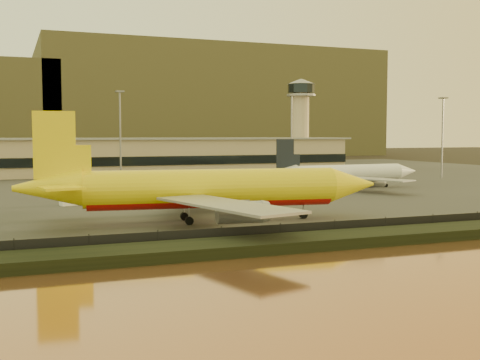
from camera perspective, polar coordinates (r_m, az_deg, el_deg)
name	(u,v)px	position (r m, az deg, el deg)	size (l,w,h in m)	color
ground	(280,226)	(91.89, 3.80, -4.37)	(900.00, 900.00, 0.00)	black
embankment	(337,240)	(76.91, 9.18, -5.60)	(320.00, 7.00, 1.40)	black
tarmac	(146,181)	(181.96, -8.93, -0.07)	(320.00, 220.00, 0.20)	#2D2D2D
perimeter_fence	(322,230)	(80.24, 7.74, -4.73)	(300.00, 0.05, 2.20)	black
terminal_building	(83,157)	(209.38, -14.62, 2.09)	(202.00, 25.00, 12.60)	tan
control_tower	(301,115)	(239.42, 5.80, 6.16)	(11.20, 11.20, 35.50)	tan
apron_light_masts	(215,128)	(166.15, -2.43, 4.95)	(152.20, 12.20, 25.40)	slate
distant_hills	(35,108)	(423.06, -18.89, 6.46)	(470.00, 160.00, 70.00)	brown
dhl_cargo_jet	(206,189)	(94.24, -3.25, -0.89)	(57.41, 55.78, 17.15)	yellow
white_narrowbody_jet	(346,174)	(154.30, 9.99, 0.57)	(43.92, 42.90, 12.63)	white
gse_vehicle_yellow	(288,199)	(120.58, 4.58, -1.83)	(3.53, 1.59, 1.59)	yellow
gse_vehicle_white	(72,200)	(121.17, -15.63, -1.84)	(4.50, 2.02, 2.02)	white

